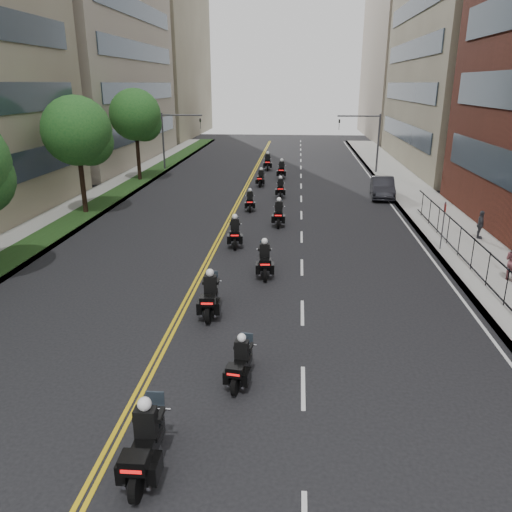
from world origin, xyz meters
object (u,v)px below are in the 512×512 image
at_px(motorcycle_2, 210,297).
at_px(parked_sedan, 383,187).
at_px(motorcycle_3, 265,261).
at_px(motorcycle_6, 250,202).
at_px(motorcycle_0, 146,445).
at_px(motorcycle_1, 241,364).
at_px(motorcycle_9, 282,171).
at_px(motorcycle_4, 235,234).
at_px(motorcycle_7, 280,189).
at_px(pedestrian_c, 480,225).
at_px(motorcycle_8, 261,179).
at_px(motorcycle_10, 268,163).
at_px(motorcycle_5, 279,214).

relative_size(motorcycle_2, parked_sedan, 0.52).
height_order(motorcycle_3, motorcycle_6, motorcycle_3).
relative_size(motorcycle_0, motorcycle_1, 1.22).
relative_size(motorcycle_9, parked_sedan, 0.52).
distance_m(motorcycle_2, motorcycle_9, 29.09).
xyz_separation_m(motorcycle_0, motorcycle_1, (1.71, 3.75, -0.13)).
bearing_deg(motorcycle_4, motorcycle_7, 74.87).
distance_m(motorcycle_0, motorcycle_3, 12.56).
xyz_separation_m(motorcycle_2, pedestrian_c, (13.31, 10.49, 0.23)).
bearing_deg(pedestrian_c, motorcycle_4, 110.31).
distance_m(motorcycle_8, motorcycle_10, 8.42).
distance_m(motorcycle_0, motorcycle_4, 16.69).
bearing_deg(motorcycle_1, parked_sedan, 80.74).
height_order(motorcycle_9, motorcycle_10, motorcycle_10).
xyz_separation_m(parked_sedan, pedestrian_c, (3.63, -10.99, 0.16)).
bearing_deg(motorcycle_2, motorcycle_6, 86.91).
height_order(motorcycle_0, motorcycle_9, motorcycle_0).
bearing_deg(motorcycle_7, motorcycle_8, 111.46).
distance_m(motorcycle_4, motorcycle_8, 16.67).
distance_m(motorcycle_3, motorcycle_10, 29.40).
height_order(motorcycle_2, motorcycle_9, motorcycle_9).
xyz_separation_m(motorcycle_4, parked_sedan, (9.79, 12.98, 0.09)).
xyz_separation_m(motorcycle_4, pedestrian_c, (13.42, 1.99, 0.25)).
height_order(motorcycle_1, motorcycle_8, motorcycle_8).
relative_size(motorcycle_5, motorcycle_6, 1.14).
distance_m(motorcycle_0, motorcycle_6, 24.70).
relative_size(motorcycle_5, motorcycle_9, 0.97).
height_order(motorcycle_7, motorcycle_10, motorcycle_10).
relative_size(motorcycle_8, motorcycle_10, 0.85).
bearing_deg(motorcycle_0, motorcycle_3, 80.77).
xyz_separation_m(motorcycle_1, motorcycle_6, (-1.72, 20.94, 0.00)).
bearing_deg(motorcycle_5, motorcycle_3, -92.20).
distance_m(motorcycle_3, motorcycle_8, 21.00).
height_order(motorcycle_5, motorcycle_7, motorcycle_5).
bearing_deg(motorcycle_3, parked_sedan, 60.03).
bearing_deg(motorcycle_6, motorcycle_2, -94.55).
bearing_deg(parked_sedan, motorcycle_9, 141.50).
xyz_separation_m(motorcycle_1, motorcycle_8, (-1.60, 29.60, 0.02)).
xyz_separation_m(motorcycle_7, pedestrian_c, (11.44, -10.43, 0.29)).
bearing_deg(motorcycle_10, motorcycle_8, -93.92).
distance_m(motorcycle_8, parked_sedan, 10.31).
relative_size(motorcycle_7, motorcycle_8, 1.04).
height_order(motorcycle_5, motorcycle_8, motorcycle_5).
height_order(motorcycle_4, motorcycle_10, motorcycle_10).
distance_m(motorcycle_5, motorcycle_7, 8.10).
height_order(motorcycle_2, motorcycle_3, motorcycle_2).
xyz_separation_m(motorcycle_5, motorcycle_10, (-1.97, 20.77, 0.04)).
bearing_deg(motorcycle_8, motorcycle_9, 70.98).
bearing_deg(pedestrian_c, motorcycle_10, 41.65).
bearing_deg(motorcycle_6, motorcycle_1, -90.06).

